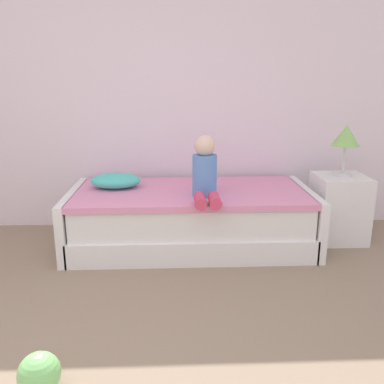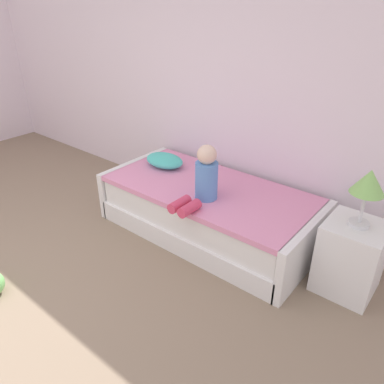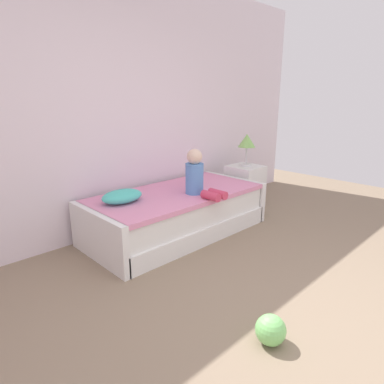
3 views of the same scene
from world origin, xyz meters
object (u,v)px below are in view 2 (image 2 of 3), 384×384
bed (208,210)px  nightstand (350,257)px  child_figure (203,179)px  pillow (165,160)px  table_lamp (368,185)px

bed → nightstand: bearing=2.1°
bed → nightstand: nightstand is taller
bed → child_figure: child_figure is taller
bed → nightstand: size_ratio=3.52×
bed → nightstand: 1.35m
nightstand → child_figure: 1.34m
pillow → child_figure: bearing=-23.2°
table_lamp → pillow: 2.04m
table_lamp → bed: bearing=-177.9°
table_lamp → child_figure: size_ratio=0.88×
child_figure → bed: bearing=115.0°
bed → pillow: bearing=171.4°
bed → child_figure: size_ratio=4.14×
pillow → bed: bearing=-8.6°
bed → child_figure: 0.52m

